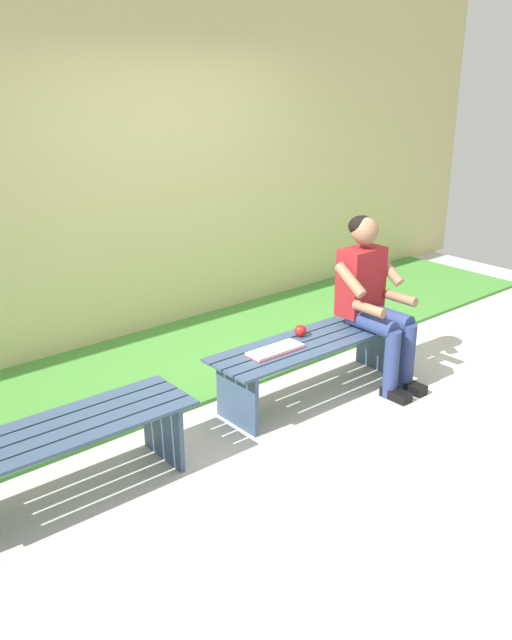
{
  "coord_description": "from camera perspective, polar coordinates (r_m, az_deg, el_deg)",
  "views": [
    {
      "loc": [
        3.19,
        3.08,
        2.25
      ],
      "look_at": [
        0.67,
        0.15,
        0.79
      ],
      "focal_mm": 37.94,
      "sensor_mm": 36.0,
      "label": 1
    }
  ],
  "objects": [
    {
      "name": "book_open",
      "position": [
        4.55,
        1.64,
        -2.57
      ],
      "size": [
        0.41,
        0.17,
        0.02
      ],
      "rotation": [
        0.0,
        0.0,
        -0.02
      ],
      "color": "white",
      "rests_on": "bench_near"
    },
    {
      "name": "person_seated",
      "position": [
        4.99,
        9.83,
        2.08
      ],
      "size": [
        0.5,
        0.69,
        1.24
      ],
      "color": "maroon",
      "rests_on": "ground"
    },
    {
      "name": "bench_near",
      "position": [
        4.83,
        4.92,
        -2.73
      ],
      "size": [
        1.65,
        0.49,
        0.44
      ],
      "rotation": [
        0.0,
        0.0,
        -0.02
      ],
      "color": "#384C6B",
      "rests_on": "ground"
    },
    {
      "name": "apple",
      "position": [
        4.8,
        3.77,
        -0.9
      ],
      "size": [
        0.09,
        0.09,
        0.09
      ],
      "primitive_type": "sphere",
      "color": "red",
      "rests_on": "bench_near"
    },
    {
      "name": "grass_strip",
      "position": [
        5.28,
        -11.72,
        -4.78
      ],
      "size": [
        9.0,
        1.55,
        0.03
      ],
      "primitive_type": "cube",
      "color": "#478C38",
      "rests_on": "ground"
    },
    {
      "name": "brick_wall",
      "position": [
        5.75,
        -12.74,
        12.84
      ],
      "size": [
        9.5,
        0.24,
        3.02
      ],
      "primitive_type": "cube",
      "color": "#D1C684",
      "rests_on": "ground"
    },
    {
      "name": "ground_plane",
      "position": [
        3.8,
        5.25,
        -16.07
      ],
      "size": [
        10.0,
        7.0,
        0.04
      ],
      "primitive_type": "cube",
      "color": "beige"
    },
    {
      "name": "bench_far",
      "position": [
        3.84,
        -16.09,
        -10.16
      ],
      "size": [
        1.52,
        0.48,
        0.44
      ],
      "rotation": [
        0.0,
        0.0,
        -0.02
      ],
      "color": "#384C6B",
      "rests_on": "ground"
    }
  ]
}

